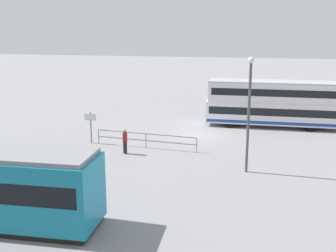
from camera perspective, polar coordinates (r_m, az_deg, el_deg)
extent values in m
plane|color=gray|center=(33.93, 4.39, -1.17)|extent=(160.00, 160.00, 0.00)
cube|color=white|center=(37.31, 13.98, 1.85)|extent=(11.31, 2.62, 1.87)
cube|color=white|center=(37.01, 14.13, 4.51)|extent=(10.97, 2.51, 1.64)
cube|color=black|center=(37.27, 14.00, 2.19)|extent=(10.75, 2.65, 0.64)
cube|color=black|center=(36.99, 14.14, 4.64)|extent=(10.41, 2.54, 0.60)
cube|color=#193FA5|center=(37.46, 13.92, 0.83)|extent=(11.08, 2.66, 0.24)
cube|color=#B2B2B7|center=(36.88, 14.21, 5.84)|extent=(10.97, 2.51, 0.10)
cylinder|color=black|center=(37.48, 8.56, 0.93)|extent=(1.02, 2.50, 1.00)
cylinder|color=black|center=(37.75, 18.62, 0.45)|extent=(1.02, 2.50, 1.00)
cylinder|color=black|center=(28.87, -5.71, -3.02)|extent=(0.14, 0.14, 0.84)
cylinder|color=black|center=(29.04, -5.96, -2.92)|extent=(0.14, 0.14, 0.84)
cylinder|color=maroon|center=(28.75, -5.87, -1.55)|extent=(0.45, 0.45, 0.64)
sphere|color=#8C6647|center=(28.64, -5.89, -0.71)|extent=(0.23, 0.23, 0.23)
cube|color=gray|center=(30.02, -3.03, -1.06)|extent=(7.46, 0.94, 0.06)
cube|color=gray|center=(30.15, -3.02, -1.97)|extent=(7.46, 0.94, 0.06)
cylinder|color=gray|center=(29.08, 3.91, -2.63)|extent=(0.07, 0.07, 1.05)
cylinder|color=gray|center=(30.16, -3.02, -2.02)|extent=(0.07, 0.07, 1.05)
cylinder|color=gray|center=(31.65, -9.38, -1.43)|extent=(0.07, 0.07, 1.05)
cylinder|color=slate|center=(31.69, -10.41, -0.23)|extent=(0.10, 0.10, 2.35)
cube|color=white|center=(31.47, -10.50, 1.20)|extent=(0.91, 0.10, 0.51)
cylinder|color=#4C4C51|center=(25.03, 10.86, 0.95)|extent=(0.16, 0.16, 6.54)
sphere|color=#F2EFCC|center=(24.51, 11.22, 8.77)|extent=(0.36, 0.36, 0.36)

